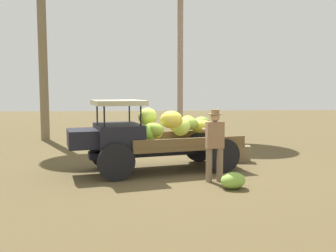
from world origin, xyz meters
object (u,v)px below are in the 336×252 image
Objects in this scene: truck at (150,135)px; wooden_crate at (240,154)px; farmer at (215,141)px; loose_banana_bunch at (233,180)px.

truck is 2.98m from wooden_crate.
farmer is at bearing 60.60° from wooden_crate.
loose_banana_bunch is at bearing 117.99° from truck.
wooden_crate is (-1.28, -2.27, -0.72)m from farmer.
loose_banana_bunch is (-0.27, 0.65, -0.78)m from farmer.
farmer is 1.06m from loose_banana_bunch.
farmer is (-1.45, 1.31, 0.01)m from truck.
wooden_crate is 1.03× the size of loose_banana_bunch.
wooden_crate is 3.09m from loose_banana_bunch.
truck is 2.74× the size of farmer.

